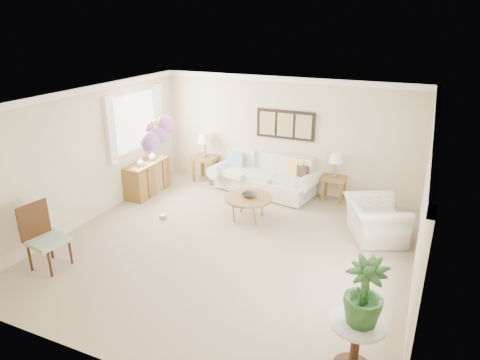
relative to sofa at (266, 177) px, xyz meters
The scene contains 18 objects.
ground_plane 2.70m from the sofa, 83.01° to the right, with size 6.00×6.00×0.00m, color tan.
room_shell 2.88m from the sofa, 85.18° to the right, with size 6.04×6.04×2.60m.
wall_art_triptych 1.28m from the sofa, 42.87° to the left, with size 1.35×0.06×0.65m.
sofa is the anchor object (origin of this frame).
end_table_left 1.62m from the sofa, behind, with size 0.57×0.52×0.62m.
end_table_right 1.55m from the sofa, ahead, with size 0.50×0.46×0.55m.
lamp_left 1.76m from the sofa, behind, with size 0.33×0.33×0.58m.
lamp_right 1.66m from the sofa, ahead, with size 0.31×0.31×0.54m.
coffee_table 1.49m from the sofa, 82.80° to the right, with size 0.94×0.94×0.48m.
decor_bowl 1.48m from the sofa, 82.22° to the right, with size 0.28×0.28×0.07m, color black.
armchair 2.88m from the sofa, 26.16° to the right, with size 1.10×0.96×0.71m, color beige.
side_table 5.41m from the sofa, 58.69° to the right, with size 0.63×0.63×0.68m.
potted_plant 5.47m from the sofa, 58.46° to the right, with size 0.44×0.44×0.79m, color #1E4415.
accent_chair 4.88m from the sofa, 115.69° to the right, with size 0.61×0.61×1.08m.
credenza 2.70m from the sofa, 154.50° to the right, with size 0.46×1.20×0.74m.
vase_white 2.83m from the sofa, 150.04° to the right, with size 0.16×0.16×0.17m, color silver.
vase_sage 2.64m from the sofa, 158.69° to the right, with size 0.19×0.19×0.19m, color beige.
balloon_cluster 2.93m from the sofa, 122.75° to the right, with size 0.63×0.62×2.12m.
Camera 1 is at (2.84, -5.96, 3.79)m, focal length 32.00 mm.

